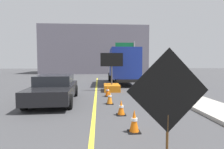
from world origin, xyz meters
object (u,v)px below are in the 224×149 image
at_px(arrow_board_trailer, 112,84).
at_px(traffic_cone_near_sign, 134,121).
at_px(traffic_cone_mid_lane, 121,108).
at_px(traffic_cone_far_lane, 110,97).
at_px(pickup_car, 54,88).
at_px(traffic_cone_curbside, 108,91).
at_px(highway_guide_sign, 129,52).
at_px(roadwork_sign, 168,93).
at_px(box_truck, 123,65).

height_order(arrow_board_trailer, traffic_cone_near_sign, arrow_board_trailer).
height_order(traffic_cone_mid_lane, traffic_cone_far_lane, traffic_cone_far_lane).
bearing_deg(pickup_car, traffic_cone_curbside, 24.56).
height_order(arrow_board_trailer, traffic_cone_mid_lane, arrow_board_trailer).
bearing_deg(traffic_cone_far_lane, highway_guide_sign, 77.94).
relative_size(highway_guide_sign, traffic_cone_near_sign, 7.40).
bearing_deg(traffic_cone_far_lane, arrow_board_trailer, 84.68).
distance_m(roadwork_sign, pickup_car, 7.35).
relative_size(traffic_cone_far_lane, traffic_cone_curbside, 1.06).
xyz_separation_m(box_truck, traffic_cone_curbside, (-1.75, -6.52, -1.44)).
height_order(arrow_board_trailer, highway_guide_sign, highway_guide_sign).
height_order(box_truck, pickup_car, box_truck).
bearing_deg(box_truck, traffic_cone_far_lane, -101.53).
distance_m(arrow_board_trailer, traffic_cone_mid_lane, 6.19).
distance_m(traffic_cone_mid_lane, traffic_cone_far_lane, 1.97).
height_order(box_truck, traffic_cone_far_lane, box_truck).
height_order(pickup_car, traffic_cone_mid_lane, pickup_car).
relative_size(box_truck, traffic_cone_far_lane, 9.40).
bearing_deg(roadwork_sign, box_truck, 86.15).
distance_m(roadwork_sign, box_truck, 14.20).
height_order(highway_guide_sign, traffic_cone_curbside, highway_guide_sign).
xyz_separation_m(arrow_board_trailer, highway_guide_sign, (3.35, 13.29, 2.94)).
bearing_deg(roadwork_sign, traffic_cone_near_sign, 98.85).
bearing_deg(traffic_cone_mid_lane, traffic_cone_far_lane, 99.76).
height_order(highway_guide_sign, traffic_cone_mid_lane, highway_guide_sign).
bearing_deg(roadwork_sign, traffic_cone_curbside, 95.99).
xyz_separation_m(highway_guide_sign, traffic_cone_mid_lane, (-3.41, -19.48, -3.13)).
bearing_deg(traffic_cone_far_lane, roadwork_sign, -81.97).
relative_size(traffic_cone_mid_lane, traffic_cone_curbside, 0.88).
xyz_separation_m(arrow_board_trailer, traffic_cone_far_lane, (-0.40, -4.24, -0.13)).
distance_m(traffic_cone_near_sign, traffic_cone_mid_lane, 1.81).
xyz_separation_m(roadwork_sign, traffic_cone_curbside, (-0.80, 7.64, -1.14)).
height_order(roadwork_sign, arrow_board_trailer, arrow_board_trailer).
distance_m(roadwork_sign, traffic_cone_near_sign, 2.21).
relative_size(roadwork_sign, traffic_cone_near_sign, 3.45).
bearing_deg(traffic_cone_near_sign, arrow_board_trailer, 90.76).
bearing_deg(pickup_car, box_truck, 59.66).
distance_m(roadwork_sign, traffic_cone_mid_lane, 3.88).
relative_size(traffic_cone_mid_lane, traffic_cone_far_lane, 0.83).
height_order(arrow_board_trailer, pickup_car, arrow_board_trailer).
height_order(pickup_car, traffic_cone_far_lane, pickup_car).
xyz_separation_m(arrow_board_trailer, traffic_cone_mid_lane, (-0.06, -6.19, -0.19)).
bearing_deg(traffic_cone_far_lane, box_truck, 78.47).
relative_size(highway_guide_sign, traffic_cone_mid_lane, 8.43).
relative_size(roadwork_sign, highway_guide_sign, 0.47).
height_order(traffic_cone_far_lane, traffic_cone_curbside, traffic_cone_far_lane).
height_order(traffic_cone_near_sign, traffic_cone_far_lane, traffic_cone_far_lane).
bearing_deg(traffic_cone_far_lane, traffic_cone_near_sign, -82.38).
bearing_deg(pickup_car, traffic_cone_far_lane, -14.77).
bearing_deg(traffic_cone_mid_lane, pickup_car, 139.64).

